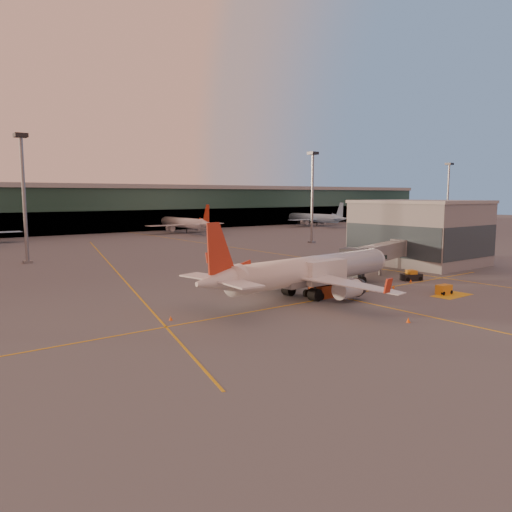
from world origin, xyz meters
TOP-DOWN VIEW (x-y plane):
  - ground at (0.00, 0.00)m, footprint 600.00×600.00m
  - taxi_markings at (-7.32, 44.49)m, footprint 100.12×173.00m
  - terminal at (0.00, 141.79)m, footprint 400.00×20.00m
  - gate_building at (41.93, 17.93)m, footprint 18.40×22.40m
  - mast_west_near at (-20.00, 66.00)m, footprint 2.40×2.40m
  - mast_east_near at (55.00, 62.00)m, footprint 2.40×2.40m
  - mast_east_far at (130.00, 66.00)m, footprint 2.40×2.40m
  - main_airplane at (1.29, 7.28)m, footprint 35.18×31.73m
  - jet_bridge at (25.30, 13.52)m, footprint 23.67×9.58m
  - catering_truck at (3.24, 6.02)m, footprint 6.49×2.95m
  - gpu_cart at (17.92, -2.82)m, footprint 2.30×1.46m
  - pushback_tug at (23.93, 6.69)m, footprint 3.61×2.80m
  - cone_nose at (22.19, 5.58)m, footprint 0.41×0.41m
  - cone_tail at (-18.99, 7.21)m, footprint 0.40×0.40m
  - cone_wing_right at (0.89, -9.22)m, footprint 0.43×0.43m
  - cone_wing_left at (0.10, 25.48)m, footprint 0.47×0.47m
  - cone_fwd at (15.86, 4.06)m, footprint 0.39×0.39m

SIDE VIEW (x-z plane):
  - ground at x=0.00m, z-range 0.00..0.00m
  - taxi_markings at x=-7.32m, z-range 0.00..0.01m
  - cone_fwd at x=15.86m, z-range -0.01..0.49m
  - cone_tail at x=-18.99m, z-range -0.01..0.50m
  - cone_nose at x=22.19m, z-range -0.01..0.51m
  - cone_wing_right at x=0.89m, z-range -0.01..0.53m
  - cone_wing_left at x=0.10m, z-range -0.01..0.59m
  - gpu_cart at x=17.92m, z-range -0.02..1.28m
  - pushback_tug at x=23.93m, z-range -0.15..1.50m
  - catering_truck at x=3.24m, z-range 0.34..5.38m
  - main_airplane at x=1.29m, z-range -1.86..8.76m
  - jet_bridge at x=25.30m, z-range 0.96..6.40m
  - gate_building at x=41.93m, z-range -0.01..12.59m
  - terminal at x=0.00m, z-range -0.04..17.56m
  - mast_west_near at x=-20.00m, z-range 2.06..27.66m
  - mast_east_near at x=55.00m, z-range 2.06..27.66m
  - mast_east_far at x=130.00m, z-range 2.06..27.66m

